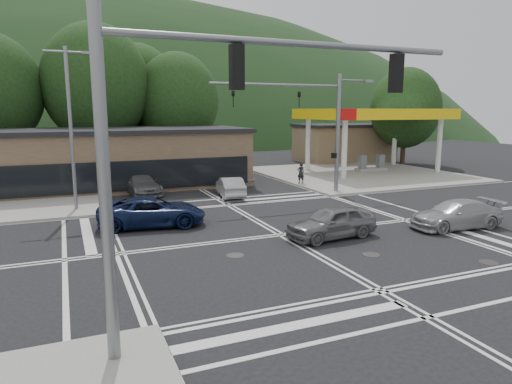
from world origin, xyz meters
name	(u,v)px	position (x,y,z in m)	size (l,w,h in m)	color
ground	(281,235)	(0.00, 0.00, 0.00)	(120.00, 120.00, 0.00)	black
sidewalk_ne	(359,174)	(15.00, 15.00, 0.07)	(16.00, 16.00, 0.15)	gray
gas_station_canopy	(373,117)	(16.99, 15.99, 5.04)	(12.32, 8.34, 5.75)	silver
convenience_store	(344,144)	(20.00, 25.00, 1.90)	(10.00, 6.00, 3.80)	#846B4F
commercial_row	(79,161)	(-8.00, 17.00, 2.00)	(24.00, 8.00, 4.00)	brown
hill_north	(106,135)	(0.00, 90.00, 0.00)	(252.00, 126.00, 140.00)	#1A3618
tree_n_b	(96,84)	(-6.00, 24.00, 7.79)	(9.00, 9.00, 12.98)	#382619
tree_n_c	(177,101)	(1.00, 24.00, 6.49)	(7.60, 7.60, 10.87)	#382619
tree_n_e	(137,94)	(-2.00, 28.00, 7.14)	(8.40, 8.40, 11.98)	#382619
tree_ne	(405,108)	(24.00, 20.00, 5.84)	(7.20, 7.20, 9.99)	#382619
streetlight_nw	(71,121)	(-8.44, 9.00, 5.05)	(2.50, 0.25, 9.00)	slate
signal_mast_ne	(322,119)	(6.95, 8.20, 5.07)	(11.65, 0.30, 8.00)	slate
signal_mast_sw	(187,134)	(-6.39, -8.20, 5.12)	(9.14, 0.28, 8.00)	slate
car_blue_west	(152,212)	(-5.15, 3.91, 0.72)	(2.39, 5.19, 1.44)	#0D183C
car_grey_center	(332,222)	(1.84, -1.31, 0.72)	(1.71, 4.24, 1.44)	slate
car_silver_east	(456,214)	(8.34, -2.15, 0.67)	(1.88, 4.62, 1.34)	#9EA0A4
car_queue_a	(230,187)	(1.00, 9.71, 0.65)	(1.39, 3.97, 1.31)	#9E9FA4
car_queue_b	(236,173)	(3.49, 15.21, 0.76)	(1.80, 4.47, 1.52)	#B3B2AE
car_northbound	(141,184)	(-4.29, 12.96, 0.69)	(1.92, 4.72, 1.37)	#5B5D5F
pedestrian	(301,173)	(7.50, 12.01, 0.94)	(0.57, 0.38, 1.58)	black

